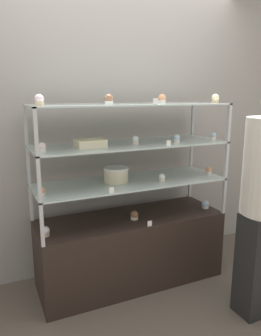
{
  "coord_description": "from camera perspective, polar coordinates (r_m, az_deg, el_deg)",
  "views": [
    {
      "loc": [
        -1.07,
        -2.36,
        1.6
      ],
      "look_at": [
        0.0,
        0.0,
        1.01
      ],
      "focal_mm": 35.0,
      "sensor_mm": 36.0,
      "label": 1
    }
  ],
  "objects": [
    {
      "name": "cupcake_2",
      "position": [
        3.04,
        12.88,
        -6.22
      ],
      "size": [
        0.06,
        0.06,
        0.07
      ],
      "color": "white",
      "rests_on": "display_base"
    },
    {
      "name": "cupcake_8",
      "position": [
        2.67,
        8.05,
        5.08
      ],
      "size": [
        0.05,
        0.05,
        0.07
      ],
      "color": "white",
      "rests_on": "display_riser_middle"
    },
    {
      "name": "cupcake_6",
      "position": [
        2.28,
        -15.1,
        3.44
      ],
      "size": [
        0.05,
        0.05,
        0.07
      ],
      "color": "white",
      "rests_on": "display_riser_middle"
    },
    {
      "name": "display_riser_upper",
      "position": [
        2.59,
        0.0,
        10.78
      ],
      "size": [
        1.55,
        0.53,
        0.31
      ],
      "color": "#B7B7BC",
      "rests_on": "display_riser_middle"
    },
    {
      "name": "price_tag_2",
      "position": [
        2.49,
        6.65,
        4.31
      ],
      "size": [
        0.04,
        0.0,
        0.04
      ],
      "color": "white",
      "rests_on": "display_riser_middle"
    },
    {
      "name": "cupcake_5",
      "position": [
        2.98,
        13.45,
        -0.45
      ],
      "size": [
        0.05,
        0.05,
        0.07
      ],
      "color": "white",
      "rests_on": "display_riser_lower"
    },
    {
      "name": "layer_cake_centerpiece",
      "position": [
        2.64,
        -2.53,
        -1.14
      ],
      "size": [
        0.2,
        0.2,
        0.12
      ],
      "color": "beige",
      "rests_on": "display_riser_lower"
    },
    {
      "name": "cupcake_3",
      "position": [
        2.37,
        -15.25,
        -4.01
      ],
      "size": [
        0.05,
        0.05,
        0.07
      ],
      "color": "white",
      "rests_on": "display_riser_lower"
    },
    {
      "name": "cupcake_0",
      "position": [
        2.49,
        -14.63,
        -10.65
      ],
      "size": [
        0.06,
        0.06,
        0.07
      ],
      "color": "#CCB28C",
      "rests_on": "display_base"
    },
    {
      "name": "display_base",
      "position": [
        2.9,
        0.0,
        -13.89
      ],
      "size": [
        1.55,
        0.53,
        0.59
      ],
      "color": "black",
      "rests_on": "ground_plane"
    },
    {
      "name": "price_tag_3",
      "position": [
        2.41,
        4.4,
        11.49
      ],
      "size": [
        0.04,
        0.0,
        0.04
      ],
      "color": "white",
      "rests_on": "display_riser_upper"
    },
    {
      "name": "sheet_cake_frosted",
      "position": [
        2.44,
        -7.01,
        4.29
      ],
      "size": [
        0.22,
        0.17,
        0.06
      ],
      "color": "beige",
      "rests_on": "display_riser_middle"
    },
    {
      "name": "cupcake_7",
      "position": [
        2.55,
        0.88,
        4.86
      ],
      "size": [
        0.05,
        0.05,
        0.07
      ],
      "color": "beige",
      "rests_on": "display_riser_middle"
    },
    {
      "name": "cupcake_9",
      "position": [
        2.89,
        14.19,
        5.41
      ],
      "size": [
        0.05,
        0.05,
        0.07
      ],
      "color": "white",
      "rests_on": "display_riser_middle"
    },
    {
      "name": "price_tag_1",
      "position": [
        2.36,
        -3.32,
        -3.86
      ],
      "size": [
        0.04,
        0.0,
        0.04
      ],
      "color": "white",
      "rests_on": "display_riser_lower"
    },
    {
      "name": "cupcake_11",
      "position": [
        2.37,
        -3.79,
        11.79
      ],
      "size": [
        0.06,
        0.06,
        0.07
      ],
      "color": "white",
      "rests_on": "display_riser_upper"
    },
    {
      "name": "display_riser_middle",
      "position": [
        2.62,
        0.0,
        3.97
      ],
      "size": [
        1.55,
        0.53,
        0.31
      ],
      "color": "#B7B7BC",
      "rests_on": "display_riser_lower"
    },
    {
      "name": "cupcake_12",
      "position": [
        2.64,
        5.5,
        11.87
      ],
      "size": [
        0.06,
        0.06,
        0.07
      ],
      "color": "white",
      "rests_on": "display_riser_upper"
    },
    {
      "name": "price_tag_0",
      "position": [
        2.59,
        3.36,
        -9.63
      ],
      "size": [
        0.04,
        0.0,
        0.04
      ],
      "color": "white",
      "rests_on": "display_base"
    },
    {
      "name": "cupcake_1",
      "position": [
        2.71,
        0.67,
        -8.24
      ],
      "size": [
        0.06,
        0.06,
        0.07
      ],
      "color": "beige",
      "rests_on": "display_base"
    },
    {
      "name": "cupcake_10",
      "position": [
        2.25,
        -15.6,
        11.29
      ],
      "size": [
        0.06,
        0.06,
        0.07
      ],
      "color": "#CCB28C",
      "rests_on": "display_riser_upper"
    },
    {
      "name": "ground_plane",
      "position": [
        3.04,
        0.0,
        -18.83
      ],
      "size": [
        20.0,
        20.0,
        0.0
      ],
      "primitive_type": "plane",
      "color": "brown"
    },
    {
      "name": "cupcake_4",
      "position": [
        2.67,
        5.47,
        -1.68
      ],
      "size": [
        0.05,
        0.05,
        0.07
      ],
      "color": "beige",
      "rests_on": "display_riser_lower"
    },
    {
      "name": "cupcake_13",
      "position": [
        2.85,
        14.55,
        11.6
      ],
      "size": [
        0.06,
        0.06,
        0.07
      ],
      "color": "#CCB28C",
      "rests_on": "display_riser_upper"
    },
    {
      "name": "display_riser_lower",
      "position": [
        2.69,
        0.0,
        -2.6
      ],
      "size": [
        1.55,
        0.53,
        0.31
      ],
      "color": "#B7B7BC",
      "rests_on": "display_base"
    },
    {
      "name": "back_wall",
      "position": [
        2.98,
        -3.3,
        7.09
      ],
      "size": [
        8.0,
        0.05,
        2.6
      ],
      "color": "gray",
      "rests_on": "ground_plane"
    }
  ]
}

